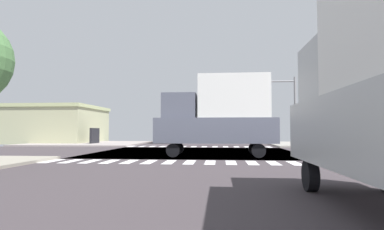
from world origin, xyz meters
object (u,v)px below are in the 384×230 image
(bank_building, at_px, (48,124))
(suv_trailing_3, at_px, (165,132))
(sedan_nearside_1, at_px, (178,133))
(street_lamp, at_px, (267,104))
(box_truck_middle_2, at_px, (219,114))
(traffic_signal_mast, at_px, (267,95))

(bank_building, xyz_separation_m, suv_trailing_3, (14.57, 0.71, -0.88))
(sedan_nearside_1, relative_size, suv_trailing_3, 0.93)
(street_lamp, height_order, box_truck_middle_2, street_lamp)
(street_lamp, relative_size, sedan_nearside_1, 1.99)
(sedan_nearside_1, height_order, box_truck_middle_2, box_truck_middle_2)
(suv_trailing_3, bearing_deg, box_truck_middle_2, 109.38)
(bank_building, height_order, sedan_nearside_1, bank_building)
(bank_building, distance_m, sedan_nearside_1, 19.88)
(suv_trailing_3, relative_size, box_truck_middle_2, 0.64)
(sedan_nearside_1, bearing_deg, box_truck_middle_2, 101.88)
(bank_building, bearing_deg, box_truck_middle_2, -40.73)
(street_lamp, height_order, bank_building, street_lamp)
(street_lamp, xyz_separation_m, sedan_nearside_1, (-12.90, 8.45, -3.96))
(box_truck_middle_2, bearing_deg, traffic_signal_mast, -22.97)
(street_lamp, distance_m, suv_trailing_3, 14.10)
(traffic_signal_mast, relative_size, bank_building, 0.47)
(sedan_nearside_1, bearing_deg, traffic_signal_mast, 117.28)
(sedan_nearside_1, height_order, suv_trailing_3, suv_trailing_3)
(traffic_signal_mast, relative_size, sedan_nearside_1, 1.53)
(suv_trailing_3, xyz_separation_m, box_truck_middle_2, (6.69, -19.01, 1.17))
(street_lamp, xyz_separation_m, box_truck_middle_2, (-6.22, -23.33, -2.51))
(traffic_signal_mast, bearing_deg, street_lamp, 81.94)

